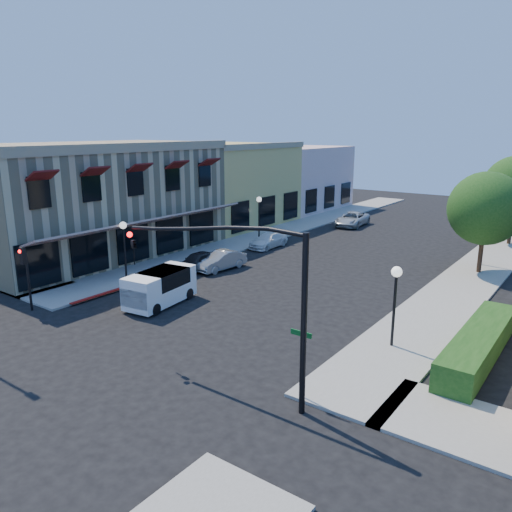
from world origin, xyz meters
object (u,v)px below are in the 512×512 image
Objects in this scene: parked_car_c at (268,240)px; parked_car_b at (221,261)px; lamppost_left_near at (124,235)px; signal_mast_arm at (249,281)px; lamppost_right_near at (396,286)px; lamppost_left_far at (259,207)px; street_tree_a at (486,209)px; secondary_signal at (25,267)px; parked_car_a at (198,261)px; lamppost_right_far at (485,226)px; street_name_sign at (301,353)px; white_van at (160,286)px; parked_car_d at (352,219)px.

parked_car_b is at bearing -80.82° from parked_car_c.
parked_car_c is (2.30, 12.06, -2.18)m from lamppost_left_near.
parked_car_c is (-1.09, 7.06, -0.05)m from parked_car_b.
signal_mast_arm is 2.24× the size of lamppost_right_near.
lamppost_left_near and lamppost_left_far have the same top height.
lamppost_left_near is 17.00m from lamppost_right_near.
street_tree_a is 1.82× the size of lamppost_left_far.
signal_mast_arm is 7.15m from lamppost_right_near.
parked_car_c is (1.80, 18.65, -1.76)m from secondary_signal.
street_tree_a is 0.81× the size of signal_mast_arm.
parked_car_b is (1.09, 1.00, 0.01)m from parked_car_a.
signal_mast_arm is at bearing -55.00° from lamppost_left_far.
street_tree_a is 18.38m from parked_car_a.
street_tree_a reaches higher than lamppost_left_far.
secondary_signal reaches higher than parked_car_b.
street_name_sign is at bearing -92.63° from lamppost_right_far.
white_van is 26.06m from parked_car_d.
lamppost_left_near is 0.76× the size of parked_car_d.
parked_car_d is at bearing 69.70° from lamppost_left_far.
street_tree_a is 14.08m from lamppost_right_near.
lamppost_left_far is (-17.30, 0.00, -1.46)m from street_tree_a.
lamppost_left_near is at bearing 180.00° from lamppost_right_near.
street_tree_a is 17.25m from parked_car_d.
lamppost_left_near is (-0.50, 6.59, 0.42)m from secondary_signal.
parked_car_b is 0.79× the size of parked_car_d.
parked_car_d is at bearing 143.67° from street_tree_a.
lamppost_right_near is at bearing -65.92° from parked_car_d.
street_tree_a reaches higher than white_van.
lamppost_right_near is at bearing -91.23° from street_tree_a.
signal_mast_arm reaches higher than parked_car_c.
secondary_signal is (-13.86, -0.09, -1.77)m from signal_mast_arm.
lamppost_right_near reaches higher than secondary_signal.
lamppost_left_near is 14.00m from lamppost_left_far.
signal_mast_arm is 15.82m from lamppost_left_near.
white_van is 1.19× the size of parked_car_a.
parked_car_b is (-13.91, -9.00, -3.58)m from street_tree_a.
street_name_sign is 5.98m from lamppost_right_near.
secondary_signal is at bearing -129.21° from street_tree_a.
parked_car_c is at bearing -172.63° from street_tree_a.
lamppost_left_far reaches higher than secondary_signal.
street_name_sign is at bearing -34.03° from parked_car_a.
lamppost_right_far is at bearing 53.86° from secondary_signal.
street_tree_a is 16.95m from parked_car_b.
lamppost_left_far is 1.00× the size of lamppost_right_near.
street_name_sign reaches higher than parked_car_a.
lamppost_left_far is at bearing 104.50° from parked_car_a.
white_van is at bearing -78.17° from parked_car_c.
parked_car_b is (-10.97, 11.50, -3.47)m from signal_mast_arm.
street_tree_a is at bearing 86.24° from street_name_sign.
parked_car_d is (3.70, 10.00, -2.08)m from lamppost_left_far.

